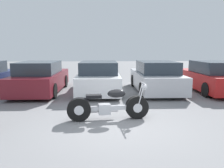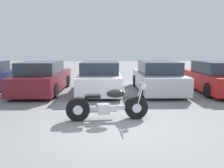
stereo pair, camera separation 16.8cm
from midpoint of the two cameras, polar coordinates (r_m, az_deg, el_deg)
name	(u,v)px [view 1 (the left image)]	position (r m, az deg, el deg)	size (l,w,h in m)	color
ground_plane	(117,126)	(5.90, 0.47, -10.89)	(60.00, 60.00, 0.00)	slate
motorcycle	(107,106)	(6.28, -1.99, -5.67)	(2.35, 0.64, 1.06)	black
parked_car_maroon	(41,78)	(10.71, -18.55, 1.46)	(1.93, 4.37, 1.45)	maroon
parked_car_white	(99,78)	(10.30, -3.91, 1.63)	(1.93, 4.37, 1.45)	white
parked_car_silver	(156,77)	(10.62, 10.88, 1.71)	(1.93, 4.37, 1.45)	#BCBCC1
parked_car_red	(212,77)	(11.44, 24.34, 1.59)	(1.93, 4.37, 1.45)	red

